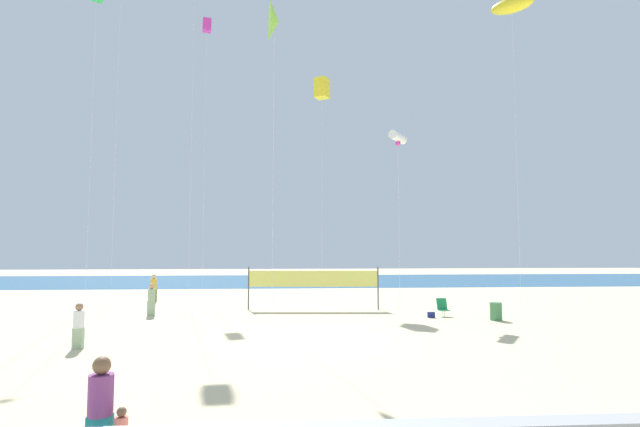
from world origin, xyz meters
name	(u,v)px	position (x,y,z in m)	size (l,w,h in m)	color
ground_plane	(306,340)	(0.00, 0.00, 0.00)	(120.00, 120.00, 0.00)	beige
ocean_band	(294,280)	(0.00, 32.40, 0.00)	(120.00, 20.00, 0.01)	#28608C
mother_figure	(100,407)	(-3.69, -9.89, 0.91)	(0.39, 0.39, 1.71)	#19727A
beachgoer_mustard_shirt	(154,287)	(-9.33, 13.10, 0.95)	(0.41, 0.41, 1.78)	olive
beachgoer_white_shirt	(79,324)	(-7.88, -1.02, 0.83)	(0.36, 0.36, 1.56)	#99B28C
beachgoer_sage_shirt	(151,299)	(-7.67, 6.81, 0.87)	(0.37, 0.37, 1.63)	#99B28C
folding_beach_chair	(443,307)	(7.18, 5.67, 0.47)	(0.52, 0.65, 0.89)	#1E8C4C
trash_barrel	(496,311)	(9.29, 4.17, 0.42)	(0.56, 0.56, 0.84)	#3F7F4C
volleyball_net	(313,280)	(0.75, 8.65, 1.63)	(7.38, 0.58, 2.40)	#4C4C51
beach_handbag	(431,315)	(6.44, 5.22, 0.14)	(0.35, 0.17, 0.28)	navy
kite_white_tube	(398,138)	(5.58, 8.16, 9.78)	(1.36, 1.65, 10.07)	silver
kite_yellow_inflatable	(512,5)	(13.14, 9.22, 18.53)	(2.50, 2.84, 19.29)	silver
kite_lime_diamond	(120,1)	(-11.79, 12.51, 19.72)	(0.52, 0.52, 22.12)	silver
kite_yellow_box	(322,88)	(1.73, 15.53, 15.18)	(1.24, 1.24, 15.92)	silver
kite_lime_delta	(274,21)	(-1.40, 3.43, 14.10)	(0.66, 1.77, 14.97)	silver
kite_magenta_box	(207,26)	(-7.46, 19.81, 21.71)	(0.81, 0.81, 22.30)	silver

